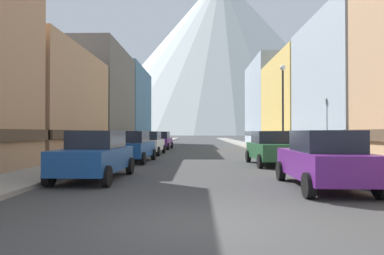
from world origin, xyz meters
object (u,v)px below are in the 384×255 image
object	(u,v)px
pedestrian_2	(117,144)
car_left_2	(149,143)
car_right_1	(271,148)
pedestrian_0	(133,141)
car_right_0	(323,159)
trash_bin_right	(334,155)
car_left_0	(96,155)
car_left_3	(161,140)
streetlamp_right	(283,97)
car_left_1	(133,147)

from	to	relation	value
pedestrian_2	car_left_2	bearing A→B (deg)	3.51
car_left_2	car_right_1	world-z (taller)	same
car_right_1	pedestrian_2	bearing A→B (deg)	141.91
car_left_2	car_right_1	distance (m)	11.05
car_left_2	pedestrian_0	world-z (taller)	car_left_2
car_right_0	trash_bin_right	bearing A→B (deg)	65.40
car_left_0	car_left_2	bearing A→B (deg)	90.01
car_left_3	car_right_1	bearing A→B (deg)	-64.86
pedestrian_0	car_left_3	bearing A→B (deg)	39.02
car_left_0	car_right_0	distance (m)	7.82
trash_bin_right	pedestrian_2	xyz separation A→B (m)	(-12.60, 9.71, 0.21)
car_right_1	streetlamp_right	bearing A→B (deg)	66.78
car_left_2	car_right_0	xyz separation A→B (m)	(7.60, -15.43, 0.00)
car_left_0	car_left_2	xyz separation A→B (m)	(-0.00, 13.57, 0.00)
car_left_0	car_right_1	bearing A→B (deg)	36.13
trash_bin_right	streetlamp_right	world-z (taller)	streetlamp_right
car_left_0	pedestrian_2	size ratio (longest dim) A/B	2.90
car_left_2	pedestrian_2	world-z (taller)	car_left_2
pedestrian_0	streetlamp_right	bearing A→B (deg)	-42.41
car_left_1	car_left_3	world-z (taller)	same
car_left_1	car_right_1	bearing A→B (deg)	-10.95
pedestrian_2	streetlamp_right	bearing A→B (deg)	-20.16
car_right_1	trash_bin_right	world-z (taller)	car_right_1
car_right_0	trash_bin_right	distance (m)	6.14
trash_bin_right	pedestrian_0	xyz separation A→B (m)	(-12.60, 16.05, 0.22)
car_left_2	car_left_3	distance (m)	8.17
car_right_1	streetlamp_right	xyz separation A→B (m)	(1.55, 3.62, 3.09)
pedestrian_2	trash_bin_right	bearing A→B (deg)	-37.62
car_left_3	pedestrian_0	size ratio (longest dim) A/B	2.85
car_left_0	car_right_1	distance (m)	9.41
car_right_0	car_right_1	bearing A→B (deg)	90.00
car_left_1	pedestrian_0	size ratio (longest dim) A/B	2.85
car_left_3	streetlamp_right	bearing A→B (deg)	-53.96
car_left_2	trash_bin_right	distance (m)	14.15
car_left_2	streetlamp_right	bearing A→B (deg)	-25.73
car_right_0	pedestrian_0	xyz separation A→B (m)	(-10.05, 21.62, -0.03)
car_left_2	trash_bin_right	bearing A→B (deg)	-44.16
car_left_3	streetlamp_right	size ratio (longest dim) A/B	0.76
trash_bin_right	car_left_0	bearing A→B (deg)	-159.91
car_left_3	pedestrian_0	distance (m)	3.15
car_right_1	trash_bin_right	size ratio (longest dim) A/B	4.54
car_left_0	trash_bin_right	xyz separation A→B (m)	(10.15, 3.71, -0.26)
car_left_1	car_right_1	size ratio (longest dim) A/B	1.00
car_left_0	streetlamp_right	bearing A→B (deg)	45.04
pedestrian_2	car_left_0	bearing A→B (deg)	-79.65
car_left_0	pedestrian_0	size ratio (longest dim) A/B	2.84
car_left_0	trash_bin_right	bearing A→B (deg)	20.09
car_left_3	car_right_0	distance (m)	24.80
car_left_3	pedestrian_2	size ratio (longest dim) A/B	2.91
car_left_3	trash_bin_right	world-z (taller)	car_left_3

